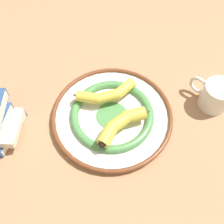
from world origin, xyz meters
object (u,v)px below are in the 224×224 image
Objects in this scene: banana_a at (122,123)px; coffee_mug at (215,95)px; decorative_bowl at (112,115)px; banana_b at (106,94)px.

banana_a is 1.36× the size of coffee_mug.
coffee_mug is at bearing 70.69° from decorative_bowl.
decorative_bowl is 0.32m from coffee_mug.
banana_a reaches higher than banana_b.
decorative_bowl is 1.84× the size of banana_b.
coffee_mug reaches higher than banana_a.
banana_b is (-0.06, 0.01, 0.03)m from decorative_bowl.
banana_a reaches higher than decorative_bowl.
coffee_mug is (0.10, 0.30, 0.03)m from decorative_bowl.
decorative_bowl is 1.98× the size of banana_a.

